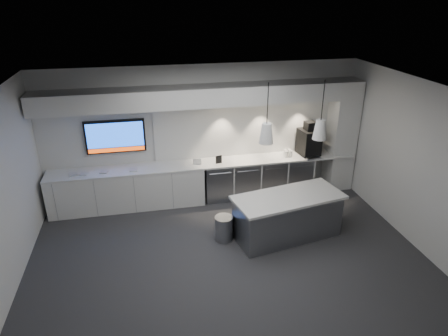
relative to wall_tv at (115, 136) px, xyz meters
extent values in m
plane|color=#2F2F32|center=(1.90, -2.45, -1.56)|extent=(7.00, 7.00, 0.00)
plane|color=black|center=(1.90, -2.45, 1.44)|extent=(7.00, 7.00, 0.00)
plane|color=silver|center=(1.90, 0.05, -0.06)|extent=(7.00, 0.00, 7.00)
plane|color=silver|center=(1.90, -4.95, -0.06)|extent=(7.00, 0.00, 7.00)
plane|color=silver|center=(-1.60, -2.45, -0.06)|extent=(0.00, 7.00, 7.00)
plane|color=silver|center=(5.40, -2.45, -0.06)|extent=(0.00, 7.00, 7.00)
cube|color=silver|center=(1.90, -0.27, -0.68)|extent=(6.80, 0.65, 0.04)
cube|color=white|center=(0.15, -0.27, -1.13)|extent=(3.30, 0.63, 0.86)
cube|color=gray|center=(2.15, -0.27, -1.13)|extent=(0.60, 0.61, 0.85)
cube|color=gray|center=(2.78, -0.27, -1.13)|extent=(0.60, 0.61, 0.85)
cube|color=gray|center=(3.41, -0.27, -1.13)|extent=(0.60, 0.61, 0.85)
cube|color=gray|center=(4.04, -0.27, -1.13)|extent=(0.60, 0.61, 0.85)
cube|color=white|center=(3.10, 0.03, -0.01)|extent=(4.60, 0.03, 1.30)
cube|color=white|center=(1.90, -0.25, 0.84)|extent=(6.90, 0.60, 0.40)
cube|color=white|center=(5.10, -0.25, -0.26)|extent=(0.55, 0.55, 2.60)
cube|color=black|center=(0.00, 0.00, 0.00)|extent=(1.25, 0.06, 0.72)
cube|color=blue|center=(0.00, -0.03, 0.04)|extent=(1.17, 0.00, 0.54)
cube|color=#DD440D|center=(0.00, -0.03, -0.29)|extent=(1.17, 0.00, 0.09)
cube|color=gray|center=(3.15, -2.10, -1.15)|extent=(2.09, 1.14, 0.83)
cube|color=silver|center=(3.15, -2.10, -0.71)|extent=(2.20, 1.26, 0.05)
cylinder|color=gray|center=(1.94, -1.96, -1.31)|extent=(0.42, 0.42, 0.49)
cube|color=black|center=(4.30, -0.24, -0.36)|extent=(0.48, 0.53, 0.59)
cube|color=black|center=(4.30, -0.24, 0.03)|extent=(0.26, 0.26, 0.19)
cube|color=gray|center=(4.30, -0.50, -0.64)|extent=(0.34, 0.24, 0.03)
cube|color=black|center=(2.16, -0.36, -0.57)|extent=(0.14, 0.05, 0.18)
cube|color=silver|center=(1.69, -0.32, -0.59)|extent=(0.18, 0.06, 0.14)
cube|color=#B2B2B2|center=(-0.90, -0.34, -0.65)|extent=(0.20, 0.20, 0.02)
cube|color=#B2B2B2|center=(-0.69, -0.35, -0.65)|extent=(0.20, 0.20, 0.02)
cube|color=#B2B2B2|center=(-0.29, -0.33, -0.65)|extent=(0.19, 0.19, 0.02)
cube|color=#B2B2B2|center=(0.31, -0.36, -0.65)|extent=(0.16, 0.16, 0.02)
cone|color=white|center=(2.66, -2.10, 0.59)|extent=(0.25, 0.25, 0.36)
cylinder|color=black|center=(2.66, -2.10, 1.12)|extent=(0.02, 0.02, 0.70)
cone|color=white|center=(3.64, -2.10, 0.59)|extent=(0.25, 0.25, 0.36)
cylinder|color=black|center=(3.64, -2.10, 1.12)|extent=(0.02, 0.02, 0.70)
camera|label=1|loc=(0.61, -8.29, 2.84)|focal=32.00mm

